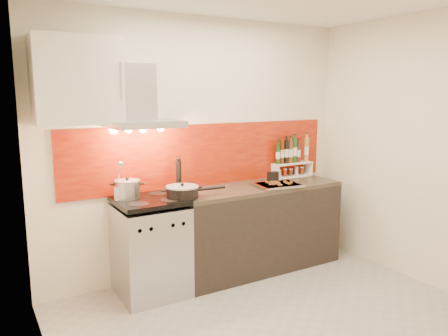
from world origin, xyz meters
TOP-DOWN VIEW (x-y plane):
  - floor at (0.00, 0.00)m, footprint 3.40×3.40m
  - back_wall at (0.00, 1.40)m, footprint 3.40×0.02m
  - left_wall at (-1.70, 0.00)m, footprint 0.02×2.80m
  - right_wall at (1.70, 0.00)m, footprint 0.02×2.80m
  - backsplash at (0.05, 1.39)m, footprint 3.00×0.02m
  - range_stove at (-0.70, 1.10)m, footprint 0.60×0.60m
  - counter at (0.50, 1.10)m, footprint 1.80×0.60m
  - range_hood at (-0.70, 1.24)m, footprint 0.62×0.50m
  - upper_cabinet at (-1.25, 1.22)m, footprint 0.70×0.35m
  - stock_pot at (-0.86, 1.20)m, footprint 0.23×0.23m
  - saute_pan at (-0.41, 0.99)m, footprint 0.58×0.30m
  - utensil_jar at (-0.95, 1.18)m, footprint 0.08×0.12m
  - pepper_mill at (-0.33, 1.26)m, footprint 0.05×0.05m
  - step_shelf at (1.11, 1.29)m, footprint 0.50×0.14m
  - caddy_box at (0.74, 1.17)m, footprint 0.13×0.06m
  - baking_tray at (0.66, 0.97)m, footprint 0.51×0.42m

SIDE VIEW (x-z plane):
  - floor at x=0.00m, z-range 0.00..0.00m
  - range_stove at x=-0.70m, z-range -0.01..0.90m
  - counter at x=0.50m, z-range 0.00..0.90m
  - baking_tray at x=0.66m, z-range 0.90..0.93m
  - caddy_box at x=0.74m, z-range 0.91..1.01m
  - saute_pan at x=-0.41m, z-range 0.89..1.03m
  - stock_pot at x=-0.86m, z-range 0.90..1.09m
  - utensil_jar at x=-0.95m, z-range 0.83..1.19m
  - pepper_mill at x=-0.33m, z-range 0.89..1.24m
  - step_shelf at x=1.11m, z-range 0.88..1.33m
  - backsplash at x=0.05m, z-range 0.90..1.54m
  - back_wall at x=0.00m, z-range 0.00..2.60m
  - left_wall at x=-1.70m, z-range 0.00..2.60m
  - right_wall at x=1.70m, z-range 0.00..2.60m
  - range_hood at x=-0.70m, z-range 1.44..2.05m
  - upper_cabinet at x=-1.25m, z-range 1.59..2.31m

